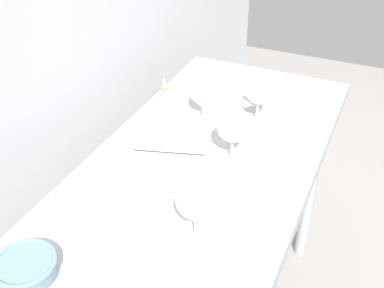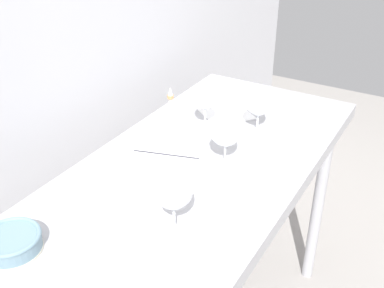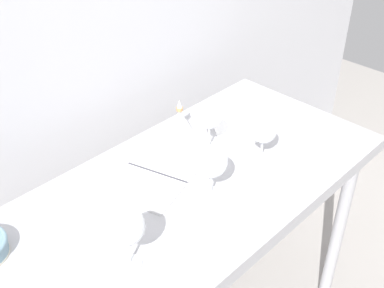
{
  "view_description": "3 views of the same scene",
  "coord_description": "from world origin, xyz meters",
  "views": [
    {
      "loc": [
        -1.1,
        -0.46,
        1.76
      ],
      "look_at": [
        -0.01,
        0.02,
        0.96
      ],
      "focal_mm": 45.33,
      "sensor_mm": 36.0,
      "label": 1
    },
    {
      "loc": [
        -1.11,
        -0.64,
        1.7
      ],
      "look_at": [
        0.04,
        0.04,
        0.94
      ],
      "focal_mm": 44.63,
      "sensor_mm": 36.0,
      "label": 2
    },
    {
      "loc": [
        -0.83,
        -0.85,
        1.89
      ],
      "look_at": [
        0.08,
        0.03,
        1.01
      ],
      "focal_mm": 46.26,
      "sensor_mm": 36.0,
      "label": 3
    }
  ],
  "objects": [
    {
      "name": "open_notebook",
      "position": [
        -0.02,
        0.1,
        0.9
      ],
      "size": [
        0.37,
        0.3,
        0.01
      ],
      "rotation": [
        0.0,
        0.0,
        0.29
      ],
      "color": "white",
      "rests_on": "steel_counter"
    },
    {
      "name": "decanter_funnel",
      "position": [
        0.21,
        0.23,
        0.95
      ],
      "size": [
        0.1,
        0.1,
        0.13
      ],
      "color": "silver",
      "rests_on": "steel_counter"
    },
    {
      "name": "wine_glass_near_left",
      "position": [
        -0.32,
        -0.12,
        1.03
      ],
      "size": [
        0.1,
        0.1,
        0.18
      ],
      "color": "white",
      "rests_on": "steel_counter"
    },
    {
      "name": "tasting_sheet_upper",
      "position": [
        0.39,
        0.12,
        0.9
      ],
      "size": [
        0.3,
        0.32,
        0.0
      ],
      "primitive_type": "cube",
      "rotation": [
        0.0,
        0.0,
        -0.63
      ],
      "color": "white",
      "rests_on": "steel_counter"
    },
    {
      "name": "wine_glass_near_right",
      "position": [
        0.29,
        -0.09,
        1.01
      ],
      "size": [
        0.09,
        0.09,
        0.16
      ],
      "color": "white",
      "rests_on": "steel_counter"
    },
    {
      "name": "back_wall",
      "position": [
        0.0,
        0.49,
        1.3
      ],
      "size": [
        3.8,
        0.04,
        2.6
      ],
      "primitive_type": "cube",
      "color": "#BCBCC2",
      "rests_on": "ground_plane"
    },
    {
      "name": "steel_counter",
      "position": [
        0.0,
        -0.01,
        0.79
      ],
      "size": [
        1.4,
        0.65,
        0.9
      ],
      "color": "#A2A2A7",
      "rests_on": "ground_plane"
    },
    {
      "name": "wine_glass_near_center",
      "position": [
        0.04,
        -0.09,
        1.02
      ],
      "size": [
        0.1,
        0.1,
        0.17
      ],
      "color": "white",
      "rests_on": "steel_counter"
    },
    {
      "name": "wine_glass_far_right",
      "position": [
        0.21,
        0.08,
        1.02
      ],
      "size": [
        0.08,
        0.08,
        0.17
      ],
      "color": "white",
      "rests_on": "steel_counter"
    }
  ]
}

